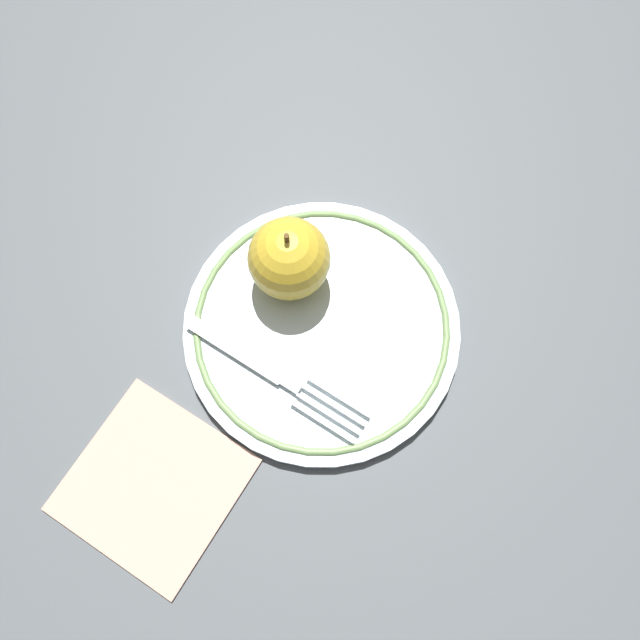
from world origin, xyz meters
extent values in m
plane|color=#4D5357|center=(0.00, 0.00, 0.00)|extent=(2.00, 2.00, 0.00)
cylinder|color=silver|center=(-0.01, 0.00, 0.01)|extent=(0.23, 0.23, 0.01)
torus|color=#729558|center=(-0.01, 0.00, 0.01)|extent=(0.22, 0.22, 0.01)
sphere|color=gold|center=(-0.05, 0.03, 0.05)|extent=(0.07, 0.07, 0.07)
cylinder|color=brown|center=(-0.05, 0.03, 0.09)|extent=(0.00, 0.00, 0.01)
cube|color=silver|center=(-0.06, -0.05, 0.02)|extent=(0.09, 0.02, 0.00)
cube|color=silver|center=(-0.01, -0.06, 0.02)|extent=(0.02, 0.01, 0.00)
cube|color=silver|center=(0.03, -0.07, 0.02)|extent=(0.06, 0.01, 0.00)
cube|color=silver|center=(0.03, -0.06, 0.02)|extent=(0.06, 0.01, 0.00)
cube|color=silver|center=(0.03, -0.06, 0.02)|extent=(0.06, 0.01, 0.00)
cube|color=silver|center=(0.03, -0.05, 0.02)|extent=(0.06, 0.01, 0.00)
cube|color=tan|center=(-0.07, -0.18, 0.00)|extent=(0.13, 0.13, 0.01)
camera|label=1|loc=(0.07, -0.14, 0.51)|focal=35.00mm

